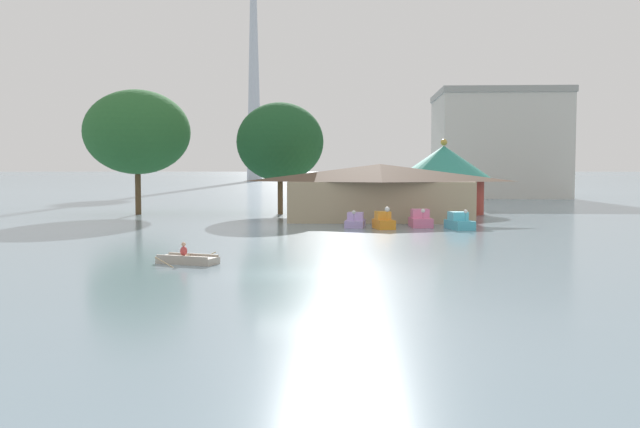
% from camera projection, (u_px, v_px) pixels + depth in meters
% --- Properties ---
extents(ground_plane, '(2000.00, 2000.00, 0.00)m').
position_uv_depth(ground_plane, '(284.00, 274.00, 31.86)').
color(ground_plane, gray).
extents(rowboat_with_rower, '(3.26, 3.34, 1.42)m').
position_uv_depth(rowboat_with_rower, '(187.00, 259.00, 35.34)').
color(rowboat_with_rower, '#ADA393').
rests_on(rowboat_with_rower, ground).
extents(pedal_boat_lavender, '(1.74, 3.10, 1.43)m').
position_uv_depth(pedal_boat_lavender, '(355.00, 221.00, 57.49)').
color(pedal_boat_lavender, '#B299D8').
rests_on(pedal_boat_lavender, ground).
extents(pedal_boat_orange, '(1.83, 2.57, 1.79)m').
position_uv_depth(pedal_boat_orange, '(384.00, 222.00, 55.69)').
color(pedal_boat_orange, orange).
rests_on(pedal_boat_orange, ground).
extents(pedal_boat_pink, '(1.82, 3.00, 1.55)m').
position_uv_depth(pedal_boat_pink, '(420.00, 220.00, 57.64)').
color(pedal_boat_pink, pink).
rests_on(pedal_boat_pink, ground).
extents(pedal_boat_cyan, '(2.20, 3.03, 1.61)m').
position_uv_depth(pedal_boat_cyan, '(459.00, 222.00, 55.35)').
color(pedal_boat_cyan, '#4CB7CC').
rests_on(pedal_boat_cyan, ground).
extents(boathouse, '(17.54, 7.01, 5.16)m').
position_uv_depth(boathouse, '(380.00, 191.00, 63.50)').
color(boathouse, tan).
rests_on(boathouse, ground).
extents(green_roof_pavilion, '(10.46, 10.46, 7.83)m').
position_uv_depth(green_roof_pavilion, '(444.00, 176.00, 73.72)').
color(green_roof_pavilion, '#993328').
rests_on(green_roof_pavilion, ground).
extents(shoreline_tree_tall_left, '(10.87, 10.87, 12.82)m').
position_uv_depth(shoreline_tree_tall_left, '(137.00, 132.00, 72.46)').
color(shoreline_tree_tall_left, brown).
rests_on(shoreline_tree_tall_left, ground).
extents(shoreline_tree_mid, '(9.00, 9.00, 11.57)m').
position_uv_depth(shoreline_tree_mid, '(280.00, 142.00, 72.97)').
color(shoreline_tree_mid, brown).
rests_on(shoreline_tree_mid, ground).
extents(background_building_block, '(20.48, 19.43, 17.51)m').
position_uv_depth(background_building_block, '(497.00, 144.00, 118.34)').
color(background_building_block, beige).
rests_on(background_building_block, ground).
extents(distant_broadcast_tower, '(8.62, 8.62, 152.64)m').
position_uv_depth(distant_broadcast_tower, '(253.00, 9.00, 262.44)').
color(distant_broadcast_tower, '#B7BCC6').
rests_on(distant_broadcast_tower, ground).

